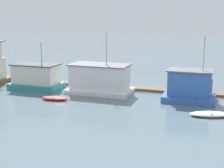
{
  "coord_description": "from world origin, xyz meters",
  "views": [
    {
      "loc": [
        10.79,
        -32.69,
        8.89
      ],
      "look_at": [
        0.0,
        -1.0,
        1.4
      ],
      "focal_mm": 50.0,
      "sensor_mm": 36.0,
      "label": 1
    }
  ],
  "objects_px": {
    "houseboat_teal": "(36,77)",
    "houseboat_white": "(100,79)",
    "houseboat_blue": "(190,87)",
    "dinghy_white": "(210,114)",
    "dinghy_red": "(55,98)",
    "mooring_post_near_right": "(211,88)"
  },
  "relations": [
    {
      "from": "houseboat_teal",
      "to": "dinghy_white",
      "type": "distance_m",
      "value": 20.98
    },
    {
      "from": "dinghy_white",
      "to": "mooring_post_near_right",
      "type": "height_order",
      "value": "mooring_post_near_right"
    },
    {
      "from": "houseboat_teal",
      "to": "houseboat_white",
      "type": "bearing_deg",
      "value": 4.19
    },
    {
      "from": "houseboat_white",
      "to": "dinghy_white",
      "type": "height_order",
      "value": "houseboat_white"
    },
    {
      "from": "houseboat_blue",
      "to": "houseboat_white",
      "type": "bearing_deg",
      "value": 178.65
    },
    {
      "from": "houseboat_blue",
      "to": "dinghy_red",
      "type": "bearing_deg",
      "value": -162.45
    },
    {
      "from": "dinghy_red",
      "to": "dinghy_white",
      "type": "relative_size",
      "value": 0.77
    },
    {
      "from": "houseboat_blue",
      "to": "mooring_post_near_right",
      "type": "xyz_separation_m",
      "value": [
        2.1,
        2.13,
        -0.48
      ]
    },
    {
      "from": "houseboat_blue",
      "to": "dinghy_white",
      "type": "distance_m",
      "value": 5.33
    },
    {
      "from": "houseboat_white",
      "to": "dinghy_white",
      "type": "xyz_separation_m",
      "value": [
        12.41,
        -4.87,
        -1.39
      ]
    },
    {
      "from": "dinghy_red",
      "to": "dinghy_white",
      "type": "distance_m",
      "value": 15.79
    },
    {
      "from": "houseboat_white",
      "to": "mooring_post_near_right",
      "type": "height_order",
      "value": "houseboat_white"
    },
    {
      "from": "houseboat_teal",
      "to": "houseboat_white",
      "type": "relative_size",
      "value": 0.84
    },
    {
      "from": "houseboat_blue",
      "to": "mooring_post_near_right",
      "type": "bearing_deg",
      "value": 45.49
    },
    {
      "from": "dinghy_white",
      "to": "mooring_post_near_right",
      "type": "bearing_deg",
      "value": 91.61
    },
    {
      "from": "houseboat_white",
      "to": "dinghy_red",
      "type": "height_order",
      "value": "houseboat_white"
    },
    {
      "from": "houseboat_teal",
      "to": "houseboat_blue",
      "type": "relative_size",
      "value": 0.91
    },
    {
      "from": "houseboat_blue",
      "to": "dinghy_red",
      "type": "xyz_separation_m",
      "value": [
        -13.5,
        -4.27,
        -1.3
      ]
    },
    {
      "from": "houseboat_blue",
      "to": "dinghy_red",
      "type": "relative_size",
      "value": 2.27
    },
    {
      "from": "houseboat_white",
      "to": "houseboat_blue",
      "type": "distance_m",
      "value": 10.13
    },
    {
      "from": "mooring_post_near_right",
      "to": "dinghy_white",
      "type": "bearing_deg",
      "value": -88.39
    },
    {
      "from": "dinghy_white",
      "to": "dinghy_red",
      "type": "bearing_deg",
      "value": 178.68
    }
  ]
}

